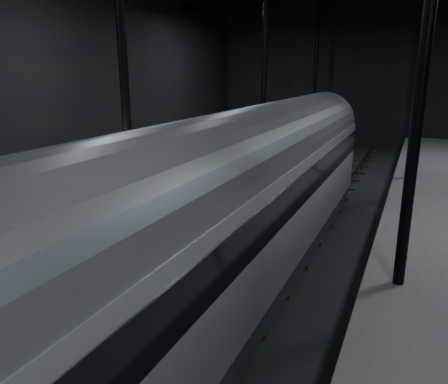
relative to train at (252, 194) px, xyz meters
The scene contains 6 objects.
ground 4.72m from the train, 90.00° to the left, with size 44.00×44.00×0.00m, color black.
platform_left 8.72m from the train, 152.86° to the left, with size 9.00×43.80×1.00m, color #565653.
tactile_strip 5.32m from the train, 130.21° to the left, with size 0.50×43.80×0.01m, color #9C901C.
track 4.68m from the train, 90.00° to the left, with size 2.40×43.00×0.24m.
train is the anchor object (origin of this frame).
woman 4.32m from the train, 161.62° to the left, with size 0.53×0.35×1.46m, color tan.
Camera 1 is at (3.85, -14.32, 5.87)m, focal length 35.00 mm.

